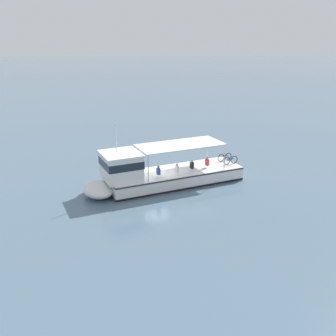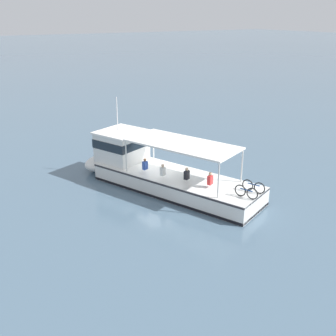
% 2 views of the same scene
% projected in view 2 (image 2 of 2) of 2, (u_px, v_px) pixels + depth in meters
% --- Properties ---
extents(ground_plane, '(400.00, 400.00, 0.00)m').
position_uv_depth(ground_plane, '(157.00, 182.00, 26.19)').
color(ground_plane, slate).
extents(ferry_main, '(12.95, 7.55, 5.32)m').
position_uv_depth(ferry_main, '(155.00, 170.00, 25.42)').
color(ferry_main, white).
rests_on(ferry_main, ground).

